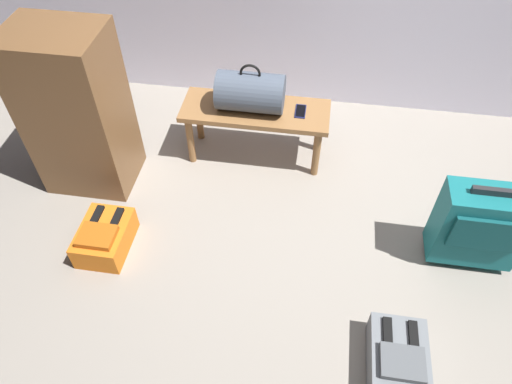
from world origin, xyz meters
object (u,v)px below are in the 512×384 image
Objects in this scene: cell_phone at (301,111)px; suitcase_upright_teal at (480,225)px; duffel_bag_slate at (250,92)px; side_cabinet at (77,113)px; backpack_orange at (105,237)px; bench at (255,116)px; backpack_grey at (398,358)px.

cell_phone is 1.30m from suitcase_upright_teal.
suitcase_upright_teal is (1.41, -0.71, -0.24)m from duffel_bag_slate.
side_cabinet is (-1.37, -0.39, 0.13)m from cell_phone.
cell_phone is at bearing 2.08° from duffel_bag_slate.
side_cabinet is (-2.45, 0.34, 0.24)m from suitcase_upright_teal.
duffel_bag_slate is 1.16× the size of backpack_orange.
bench is at bearing 51.10° from backpack_orange.
duffel_bag_slate reaches higher than backpack_orange.
bench is 1.26m from backpack_orange.
cell_phone is at bearing 42.07° from backpack_orange.
suitcase_upright_teal reaches higher than backpack_orange.
suitcase_upright_teal is at bearing -26.71° from duffel_bag_slate.
suitcase_upright_teal is 1.58× the size of backpack_grey.
cell_phone is 0.24× the size of suitcase_upright_teal.
cell_phone is at bearing 113.43° from backpack_grey.
side_cabinet reaches higher than bench.
backpack_orange is 1.00× the size of backpack_grey.
suitcase_upright_teal is at bearing 6.61° from backpack_orange.
bench is 1.15m from side_cabinet.
suitcase_upright_teal is 1.58× the size of backpack_orange.
side_cabinet reaches higher than backpack_orange.
side_cabinet is at bearing 151.71° from backpack_grey.
side_cabinet is at bearing 116.46° from backpack_orange.
bench is 0.20m from duffel_bag_slate.
cell_phone is 1.63m from backpack_grey.
backpack_grey is (0.97, -1.45, -0.46)m from duffel_bag_slate.
bench is at bearing -0.00° from duffel_bag_slate.
suitcase_upright_teal is at bearing -33.87° from cell_phone.
bench is at bearing -177.69° from cell_phone.
backpack_orange is 0.35× the size of side_cabinet.
duffel_bag_slate is 0.73× the size of suitcase_upright_teal.
backpack_grey is at bearing -120.73° from suitcase_upright_teal.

